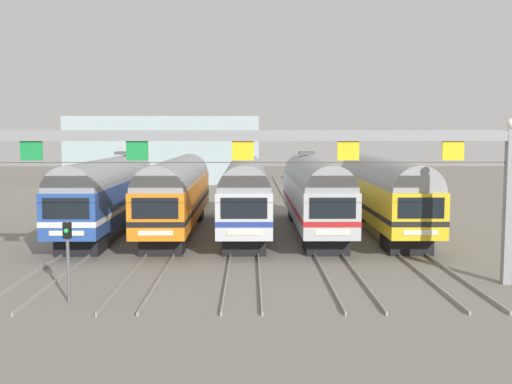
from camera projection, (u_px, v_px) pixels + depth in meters
name	position (u px, v px, depth m)	size (l,w,h in m)	color
ground_plane	(245.00, 233.00, 39.34)	(160.00, 160.00, 0.00)	gray
track_bed	(247.00, 202.00, 56.26)	(18.89, 70.00, 0.15)	gray
commuter_train_blue	(108.00, 191.00, 39.00)	(2.88, 18.06, 5.05)	#284C9E
commuter_train_orange	(177.00, 191.00, 39.04)	(2.88, 18.06, 4.77)	orange
commuter_train_silver	(245.00, 191.00, 39.09)	(2.88, 18.06, 5.05)	silver
commuter_train_stainless	(314.00, 191.00, 39.13)	(2.88, 18.06, 5.05)	#B2B5BA
commuter_train_yellow	(382.00, 191.00, 39.17)	(2.88, 18.06, 4.77)	gold
catenary_gantry	(243.00, 159.00, 25.40)	(22.63, 0.44, 6.97)	gray
yard_signal_mast	(68.00, 246.00, 22.96)	(0.28, 0.35, 3.10)	#59595E
maintenance_building	(166.00, 150.00, 79.94)	(23.99, 10.00, 8.43)	#9EB2B7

